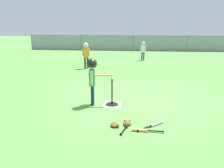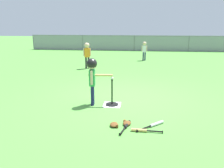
{
  "view_description": "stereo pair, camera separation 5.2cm",
  "coord_description": "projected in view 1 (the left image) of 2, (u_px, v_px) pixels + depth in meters",
  "views": [
    {
      "loc": [
        0.2,
        -5.96,
        2.01
      ],
      "look_at": [
        -0.35,
        -0.56,
        0.55
      ],
      "focal_mm": 36.21,
      "sensor_mm": 36.0,
      "label": 1
    },
    {
      "loc": [
        0.25,
        -5.96,
        2.01
      ],
      "look_at": [
        -0.35,
        -0.56,
        0.55
      ],
      "focal_mm": 36.21,
      "sensor_mm": 36.0,
      "label": 2
    }
  ],
  "objects": [
    {
      "name": "baseball_on_tee",
      "position": [
        112.0,
        78.0,
        5.58
      ],
      "size": [
        0.07,
        0.07,
        0.07
      ],
      "primitive_type": "sphere",
      "color": "white",
      "rests_on": "batting_tee"
    },
    {
      "name": "spare_bat_black",
      "position": [
        127.0,
        126.0,
        4.52
      ],
      "size": [
        0.21,
        0.61,
        0.06
      ],
      "color": "black",
      "rests_on": "ground_plane"
    },
    {
      "name": "fielder_deep_left",
      "position": [
        143.0,
        48.0,
        12.52
      ],
      "size": [
        0.31,
        0.21,
        1.04
      ],
      "color": "#191E4C",
      "rests_on": "ground_plane"
    },
    {
      "name": "spare_bat_wood",
      "position": [
        143.0,
        130.0,
        4.33
      ],
      "size": [
        0.6,
        0.08,
        0.06
      ],
      "color": "#DBB266",
      "rests_on": "ground_plane"
    },
    {
      "name": "batter_child",
      "position": [
        92.0,
        72.0,
        5.55
      ],
      "size": [
        0.64,
        0.34,
        1.19
      ],
      "color": "#191E4C",
      "rests_on": "ground_plane"
    },
    {
      "name": "home_plate",
      "position": [
        112.0,
        105.0,
        5.77
      ],
      "size": [
        0.44,
        0.44,
        0.01
      ],
      "primitive_type": "cube",
      "color": "white",
      "rests_on": "ground_plane"
    },
    {
      "name": "spare_bat_silver",
      "position": [
        155.0,
        124.0,
        4.57
      ],
      "size": [
        0.58,
        0.53,
        0.06
      ],
      "color": "silver",
      "rests_on": "ground_plane"
    },
    {
      "name": "fielder_near_left",
      "position": [
        86.0,
        52.0,
        10.22
      ],
      "size": [
        0.33,
        0.23,
        1.18
      ],
      "color": "#262626",
      "rests_on": "ground_plane"
    },
    {
      "name": "outfield_fence",
      "position": [
        133.0,
        42.0,
        17.07
      ],
      "size": [
        16.06,
        0.06,
        1.15
      ],
      "color": "slate",
      "rests_on": "ground_plane"
    },
    {
      "name": "ground_plane",
      "position": [
        127.0,
        98.0,
        6.27
      ],
      "size": [
        60.0,
        60.0,
        0.0
      ],
      "primitive_type": "plane",
      "color": "#51933D"
    },
    {
      "name": "batting_tee",
      "position": [
        112.0,
        101.0,
        5.74
      ],
      "size": [
        0.32,
        0.32,
        0.66
      ],
      "color": "black",
      "rests_on": "ground_plane"
    },
    {
      "name": "glove_near_bats",
      "position": [
        115.0,
        125.0,
        4.56
      ],
      "size": [
        0.18,
        0.23,
        0.07
      ],
      "color": "brown",
      "rests_on": "ground_plane"
    },
    {
      "name": "glove_by_plate",
      "position": [
        127.0,
        123.0,
        4.63
      ],
      "size": [
        0.2,
        0.25,
        0.07
      ],
      "color": "brown",
      "rests_on": "ground_plane"
    }
  ]
}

